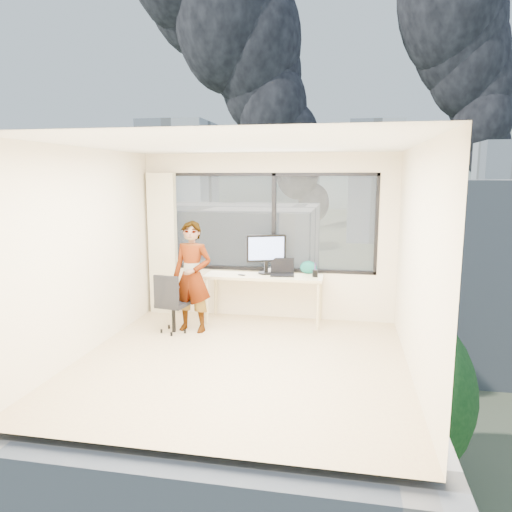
% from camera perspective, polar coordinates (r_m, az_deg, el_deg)
% --- Properties ---
extents(floor, '(4.00, 4.00, 0.01)m').
position_cam_1_polar(floor, '(5.96, -1.84, -12.56)').
color(floor, '#CEBD86').
rests_on(floor, ground).
extents(ceiling, '(4.00, 4.00, 0.01)m').
position_cam_1_polar(ceiling, '(5.54, -1.98, 13.24)').
color(ceiling, white).
rests_on(ceiling, ground).
extents(wall_front, '(4.00, 0.01, 2.60)m').
position_cam_1_polar(wall_front, '(3.72, -8.69, -5.20)').
color(wall_front, beige).
rests_on(wall_front, ground).
extents(wall_left, '(0.01, 4.00, 2.60)m').
position_cam_1_polar(wall_left, '(6.34, -19.82, 0.43)').
color(wall_left, beige).
rests_on(wall_left, ground).
extents(wall_right, '(0.01, 4.00, 2.60)m').
position_cam_1_polar(wall_right, '(5.53, 18.77, -0.78)').
color(wall_right, beige).
rests_on(wall_right, ground).
extents(window_wall, '(3.30, 0.16, 1.55)m').
position_cam_1_polar(window_wall, '(7.51, 1.80, 4.05)').
color(window_wall, black).
rests_on(window_wall, ground).
extents(curtain, '(0.45, 0.14, 2.30)m').
position_cam_1_polar(curtain, '(7.91, -11.12, 1.41)').
color(curtain, beige).
rests_on(curtain, floor).
extents(desk, '(1.80, 0.60, 0.75)m').
position_cam_1_polar(desk, '(7.39, 0.96, -5.10)').
color(desk, beige).
rests_on(desk, floor).
extents(chair, '(0.52, 0.52, 0.89)m').
position_cam_1_polar(chair, '(7.00, -9.92, -5.50)').
color(chair, black).
rests_on(chair, floor).
extents(person, '(0.63, 0.46, 1.62)m').
position_cam_1_polar(person, '(6.94, -7.66, -2.48)').
color(person, '#2D2D33').
rests_on(person, floor).
extents(monitor, '(0.63, 0.33, 0.62)m').
position_cam_1_polar(monitor, '(7.34, 1.22, 0.25)').
color(monitor, black).
rests_on(monitor, desk).
extents(game_console, '(0.34, 0.31, 0.07)m').
position_cam_1_polar(game_console, '(7.52, 2.34, -1.66)').
color(game_console, white).
rests_on(game_console, desk).
extents(laptop, '(0.40, 0.42, 0.23)m').
position_cam_1_polar(laptop, '(7.23, 3.17, -1.45)').
color(laptop, black).
rests_on(laptop, desk).
extents(cellphone, '(0.12, 0.08, 0.01)m').
position_cam_1_polar(cellphone, '(7.26, -1.73, -2.29)').
color(cellphone, black).
rests_on(cellphone, desk).
extents(pen_cup, '(0.09, 0.09, 0.11)m').
position_cam_1_polar(pen_cup, '(7.20, 7.12, -2.08)').
color(pen_cup, black).
rests_on(pen_cup, desk).
extents(handbag, '(0.29, 0.21, 0.20)m').
position_cam_1_polar(handbag, '(7.40, 6.32, -1.37)').
color(handbag, '#0D4F44').
rests_on(handbag, desk).
extents(exterior_ground, '(400.00, 400.00, 0.04)m').
position_cam_1_polar(exterior_ground, '(126.44, 10.12, 1.95)').
color(exterior_ground, '#515B3D').
rests_on(exterior_ground, ground).
extents(near_bldg_a, '(16.00, 12.00, 14.00)m').
position_cam_1_polar(near_bldg_a, '(37.97, -5.20, -4.64)').
color(near_bldg_a, beige).
rests_on(near_bldg_a, exterior_ground).
extents(near_bldg_b, '(14.00, 13.00, 16.00)m').
position_cam_1_polar(near_bldg_b, '(45.46, 24.29, -1.81)').
color(near_bldg_b, beige).
rests_on(near_bldg_b, exterior_ground).
extents(far_tower_a, '(14.00, 14.00, 28.00)m').
position_cam_1_polar(far_tower_a, '(106.75, -9.18, 8.16)').
color(far_tower_a, silver).
rests_on(far_tower_a, exterior_ground).
extents(far_tower_b, '(13.00, 13.00, 30.00)m').
position_cam_1_polar(far_tower_b, '(125.58, 14.01, 8.63)').
color(far_tower_b, silver).
rests_on(far_tower_b, exterior_ground).
extents(far_tower_c, '(15.00, 15.00, 26.00)m').
position_cam_1_polar(far_tower_c, '(151.87, 27.74, 7.18)').
color(far_tower_c, silver).
rests_on(far_tower_c, exterior_ground).
extents(far_tower_d, '(16.00, 14.00, 22.00)m').
position_cam_1_polar(far_tower_d, '(167.09, -10.84, 7.51)').
color(far_tower_d, silver).
rests_on(far_tower_d, exterior_ground).
extents(hill_a, '(288.00, 216.00, 90.00)m').
position_cam_1_polar(hill_a, '(347.61, -9.74, 6.66)').
color(hill_a, slate).
rests_on(hill_a, exterior_ground).
extents(hill_b, '(300.00, 220.00, 96.00)m').
position_cam_1_polar(hill_b, '(340.44, 27.75, 5.66)').
color(hill_b, slate).
rests_on(hill_b, exterior_ground).
extents(tree_a, '(7.00, 7.00, 8.00)m').
position_cam_1_polar(tree_a, '(34.59, -20.41, -11.86)').
color(tree_a, '#174618').
rests_on(tree_a, exterior_ground).
extents(tree_b, '(7.60, 7.60, 9.00)m').
position_cam_1_polar(tree_b, '(26.32, 16.43, -17.42)').
color(tree_b, '#174618').
rests_on(tree_b, exterior_ground).
extents(smoke_plume_a, '(40.00, 24.00, 90.00)m').
position_cam_1_polar(smoke_plume_a, '(160.07, 6.99, 22.69)').
color(smoke_plume_a, black).
rests_on(smoke_plume_a, exterior_ground).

